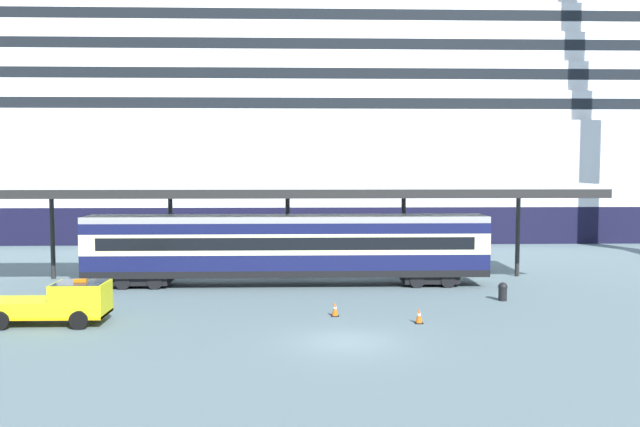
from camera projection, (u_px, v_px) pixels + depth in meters
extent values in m
plane|color=slate|center=(347.00, 342.00, 26.81)|extent=(400.00, 400.00, 0.00)
cube|color=black|center=(443.00, 216.00, 72.05)|extent=(177.85, 24.26, 3.32)
cube|color=white|center=(443.00, 164.00, 71.66)|extent=(177.85, 24.26, 7.75)
cube|color=white|center=(444.00, 115.00, 71.29)|extent=(163.62, 22.32, 2.69)
cube|color=black|center=(471.00, 104.00, 60.20)|extent=(156.51, 0.12, 0.97)
cube|color=white|center=(444.00, 89.00, 71.09)|extent=(157.07, 21.43, 2.69)
cube|color=black|center=(470.00, 74.00, 60.45)|extent=(150.25, 0.12, 0.97)
cube|color=white|center=(445.00, 63.00, 70.90)|extent=(150.53, 20.54, 2.69)
cube|color=black|center=(469.00, 44.00, 60.71)|extent=(143.99, 0.12, 0.97)
cube|color=white|center=(445.00, 37.00, 70.71)|extent=(143.99, 19.64, 2.69)
cube|color=black|center=(468.00, 15.00, 60.96)|extent=(137.72, 0.12, 0.97)
cube|color=white|center=(445.00, 11.00, 70.52)|extent=(137.44, 18.75, 2.69)
cube|color=beige|center=(287.00, 186.00, 39.61)|extent=(36.40, 5.33, 0.25)
cube|color=black|center=(286.00, 194.00, 37.08)|extent=(36.40, 0.20, 0.50)
cylinder|color=black|center=(52.00, 233.00, 41.62)|extent=(0.28, 0.28, 5.70)
cylinder|color=black|center=(171.00, 233.00, 41.85)|extent=(0.28, 0.28, 5.70)
cylinder|color=black|center=(288.00, 232.00, 42.08)|extent=(0.28, 0.28, 5.70)
cylinder|color=black|center=(403.00, 232.00, 42.31)|extent=(0.28, 0.28, 5.70)
cylinder|color=black|center=(518.00, 232.00, 42.55)|extent=(0.28, 0.28, 5.70)
cube|color=black|center=(287.00, 271.00, 39.47)|extent=(23.29, 2.80, 0.40)
cube|color=#141947|center=(287.00, 260.00, 39.42)|extent=(23.29, 2.80, 0.90)
cube|color=beige|center=(287.00, 242.00, 39.35)|extent=(23.29, 2.80, 1.20)
cube|color=black|center=(287.00, 244.00, 37.98)|extent=(21.42, 0.08, 0.72)
cube|color=#141947|center=(287.00, 227.00, 39.28)|extent=(23.29, 2.80, 0.60)
cube|color=#9F9F9F|center=(287.00, 219.00, 39.25)|extent=(23.29, 2.69, 0.36)
cube|color=black|center=(143.00, 278.00, 39.23)|extent=(3.20, 2.35, 0.50)
cylinder|color=black|center=(123.00, 282.00, 38.03)|extent=(0.84, 0.12, 0.84)
cylinder|color=black|center=(155.00, 282.00, 38.09)|extent=(0.84, 0.12, 0.84)
cube|color=black|center=(429.00, 277.00, 39.76)|extent=(3.20, 2.35, 0.50)
cylinder|color=black|center=(417.00, 281.00, 38.57)|extent=(0.84, 0.12, 0.84)
cylinder|color=black|center=(448.00, 281.00, 38.62)|extent=(0.84, 0.12, 0.84)
cube|color=yellow|center=(48.00, 311.00, 29.77)|extent=(5.21, 2.02, 0.36)
cube|color=#F2B20C|center=(48.00, 314.00, 29.78)|extent=(5.21, 2.04, 0.12)
cube|color=yellow|center=(81.00, 295.00, 29.77)|extent=(2.30, 1.93, 1.10)
cube|color=#19232D|center=(81.00, 287.00, 29.75)|extent=(2.09, 1.85, 0.44)
cube|color=orange|center=(80.00, 281.00, 29.73)|extent=(0.56, 0.20, 0.16)
cube|color=yellow|center=(24.00, 303.00, 29.71)|extent=(2.92, 1.93, 0.36)
cylinder|color=black|center=(93.00, 310.00, 30.84)|extent=(0.80, 0.25, 0.80)
cylinder|color=black|center=(79.00, 320.00, 28.85)|extent=(0.80, 0.25, 0.80)
cylinder|color=black|center=(19.00, 311.00, 30.72)|extent=(0.80, 0.25, 0.80)
cylinder|color=black|center=(0.00, 321.00, 28.73)|extent=(0.80, 0.25, 0.80)
cube|color=black|center=(335.00, 316.00, 31.41)|extent=(0.36, 0.36, 0.04)
cone|color=#EA590F|center=(335.00, 308.00, 31.38)|extent=(0.30, 0.30, 0.65)
cylinder|color=white|center=(335.00, 308.00, 31.38)|extent=(0.17, 0.17, 0.09)
cube|color=black|center=(419.00, 323.00, 29.98)|extent=(0.36, 0.36, 0.04)
cone|color=#EA590F|center=(419.00, 315.00, 29.95)|extent=(0.30, 0.30, 0.66)
cylinder|color=white|center=(419.00, 314.00, 29.95)|extent=(0.17, 0.17, 0.09)
cylinder|color=black|center=(503.00, 294.00, 35.00)|extent=(0.44, 0.44, 0.70)
sphere|color=black|center=(503.00, 287.00, 34.97)|extent=(0.48, 0.48, 0.48)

